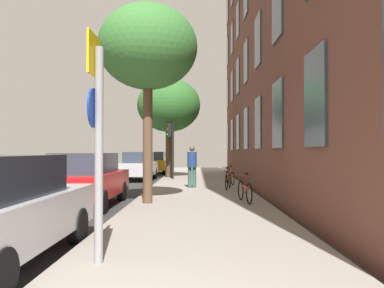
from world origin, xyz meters
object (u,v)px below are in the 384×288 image
Objects in this scene: bicycle_1 at (228,181)px; tree_near at (148,48)px; sign_post at (97,131)px; bicycle_0 at (245,191)px; car_1 at (87,179)px; tree_far at (169,105)px; pedestrian_0 at (192,164)px; traffic_light at (171,140)px; bicycle_2 at (230,177)px; car_3 at (155,162)px; car_2 at (139,166)px.

tree_near is at bearing -123.55° from bicycle_1.
sign_post is 7.19m from bicycle_0.
sign_post reaches higher than car_1.
bicycle_0 is 1.00× the size of bicycle_1.
tree_near is 1.01× the size of tree_far.
sign_post reaches higher than pedestrian_0.
traffic_light is at bearing 103.51° from pedestrian_0.
car_1 is at bearing -122.68° from pedestrian_0.
traffic_light is 10.32m from car_1.
tree_near is at bearing -175.94° from bicycle_0.
tree_near is 8.44m from bicycle_2.
car_3 is at bearing 103.51° from pedestrian_0.
pedestrian_0 is 12.30m from car_3.
pedestrian_0 is (1.22, 11.04, -0.83)m from sign_post.
car_1 is at bearing -137.46° from bicycle_1.
bicycle_2 is at bearing -37.16° from car_2.
bicycle_1 is at bearing 42.54° from car_1.
tree_near is 3.36× the size of pedestrian_0.
tree_near reaches higher than pedestrian_0.
bicycle_0 is 6.35m from bicycle_2.
car_3 is at bearing 105.31° from bicycle_0.
bicycle_1 is at bearing 56.45° from tree_near.
car_2 is at bearing 96.45° from sign_post.
pedestrian_0 is 0.46× the size of car_2.
tree_near reaches higher than traffic_light.
sign_post is at bearing -89.94° from traffic_light.
tree_near is at bearing 1.01° from car_1.
tree_far is 3.76× the size of bicycle_1.
tree_near is 1.37× the size of car_1.
car_1 reaches higher than bicycle_0.
car_1 and car_2 have the same top height.
tree_near reaches higher than car_3.
traffic_light is 5.44m from pedestrian_0.
tree_near reaches higher than bicycle_2.
pedestrian_0 is 0.43× the size of car_3.
tree_far is 7.01m from bicycle_2.
pedestrian_0 reaches higher than bicycle_1.
car_1 is at bearing -126.63° from bicycle_2.
tree_near is 3.81× the size of bicycle_1.
sign_post is at bearing -103.23° from bicycle_2.
sign_post is at bearing -72.89° from car_1.
tree_near is at bearing -115.08° from bicycle_2.
tree_near is at bearing -80.09° from car_2.
bicycle_0 is 17.20m from car_3.
car_3 is (-1.58, 16.80, -3.97)m from tree_near.
bicycle_1 is at bearing -64.75° from traffic_light.
sign_post is 6.82m from tree_near.
tree_near is 1.53× the size of car_2.
sign_post is 13.19m from bicycle_2.
pedestrian_0 is (-1.78, -1.72, 0.68)m from bicycle_2.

